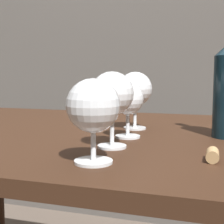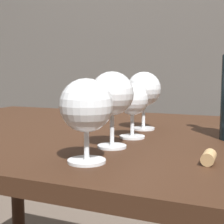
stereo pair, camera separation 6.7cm
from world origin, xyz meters
TOP-DOWN VIEW (x-y plane):
  - dining_table at (0.00, 0.00)m, footprint 1.54×0.85m
  - wine_glass_amber at (-0.01, -0.31)m, footprint 0.09×0.09m
  - wine_glass_white at (-0.02, -0.19)m, footprint 0.09×0.09m
  - wine_glass_empty at (-0.01, -0.07)m, footprint 0.07×0.07m
  - wine_glass_cabernet at (-0.03, 0.05)m, footprint 0.09×0.09m
  - cork at (0.18, -0.24)m, footprint 0.02×0.04m

SIDE VIEW (x-z plane):
  - dining_table at x=0.00m, z-range 0.28..1.01m
  - cork at x=0.18m, z-range 0.73..0.75m
  - wine_glass_empty at x=-0.01m, z-range 0.75..0.88m
  - wine_glass_amber at x=-0.01m, z-range 0.75..0.90m
  - wine_glass_cabernet at x=-0.03m, z-range 0.76..0.91m
  - wine_glass_white at x=-0.02m, z-range 0.76..0.92m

